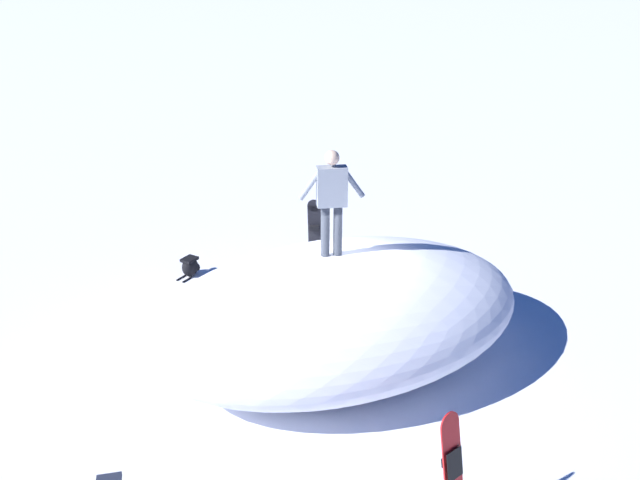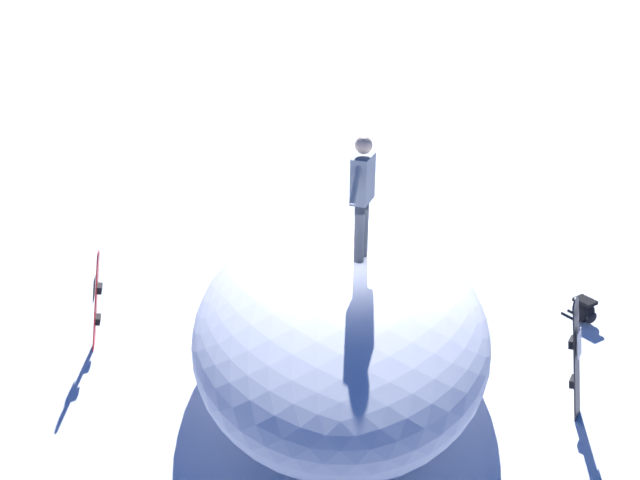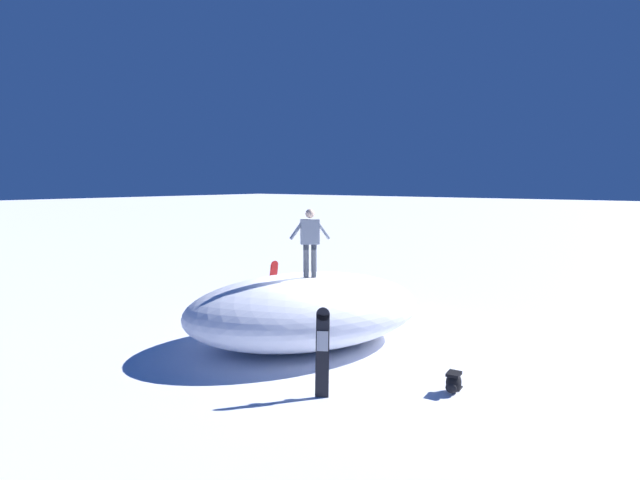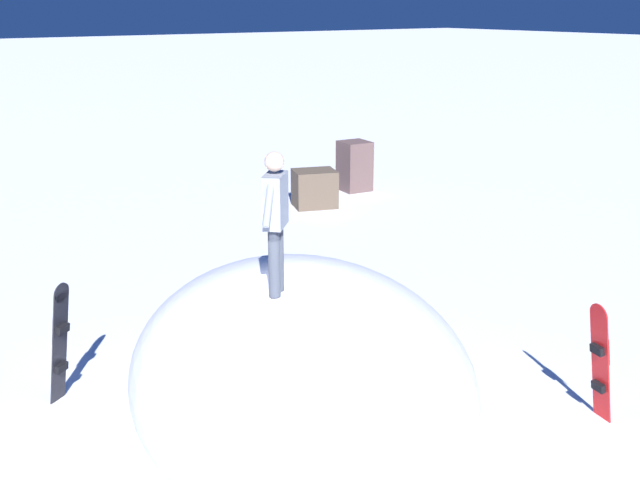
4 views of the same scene
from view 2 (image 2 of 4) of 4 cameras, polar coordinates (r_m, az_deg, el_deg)
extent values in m
plane|color=white|center=(10.03, 3.28, -9.83)|extent=(240.00, 240.00, 0.00)
ellipsoid|color=white|center=(9.16, 1.86, -6.70)|extent=(6.55, 7.50, 1.80)
cylinder|color=#333842|center=(8.67, 3.94, 1.15)|extent=(0.14, 0.14, 0.84)
cylinder|color=#333842|center=(8.49, 3.58, 0.66)|extent=(0.14, 0.14, 0.84)
cube|color=#8C939E|center=(8.33, 3.90, 5.54)|extent=(0.48, 0.48, 0.62)
sphere|color=beige|center=(8.20, 3.98, 8.56)|extent=(0.23, 0.23, 0.23)
cylinder|color=#8C939E|center=(8.61, 4.48, 6.51)|extent=(0.34, 0.34, 0.51)
cylinder|color=#8C939E|center=(8.02, 3.29, 5.24)|extent=(0.34, 0.34, 0.51)
cube|color=black|center=(8.94, 22.21, -10.29)|extent=(0.38, 0.38, 1.60)
cylinder|color=black|center=(8.56, 22.15, -5.62)|extent=(0.26, 0.20, 0.27)
cube|color=#B2B2B7|center=(8.80, 22.43, -8.71)|extent=(0.23, 0.18, 0.38)
cube|color=black|center=(8.80, 21.92, -8.59)|extent=(0.21, 0.18, 0.12)
cube|color=black|center=(9.10, 21.96, -11.80)|extent=(0.21, 0.18, 0.12)
cube|color=red|center=(10.31, -19.64, -5.52)|extent=(0.34, 0.35, 1.48)
cylinder|color=red|center=(9.97, -19.46, -1.74)|extent=(0.13, 0.30, 0.29)
cube|color=black|center=(10.19, -19.77, -4.20)|extent=(0.12, 0.26, 0.36)
cube|color=black|center=(10.18, -19.33, -4.17)|extent=(0.13, 0.20, 0.12)
cube|color=black|center=(10.44, -19.46, -6.80)|extent=(0.13, 0.20, 0.12)
ellipsoid|color=#1E2333|center=(13.06, -5.11, -0.66)|extent=(0.40, 0.41, 0.33)
ellipsoid|color=#2B3144|center=(13.22, -4.87, -0.59)|extent=(0.19, 0.18, 0.16)
cube|color=#1E2333|center=(13.01, -5.13, -0.10)|extent=(0.33, 0.35, 0.06)
cylinder|color=#1E2333|center=(12.98, -5.64, -1.58)|extent=(0.19, 0.21, 0.04)
cylinder|color=#1E2333|center=(12.94, -5.12, -1.65)|extent=(0.19, 0.21, 0.04)
ellipsoid|color=black|center=(11.52, 22.74, -5.88)|extent=(0.34, 0.41, 0.41)
ellipsoid|color=black|center=(11.47, 23.37, -6.48)|extent=(0.24, 0.13, 0.20)
cube|color=black|center=(11.44, 22.88, -5.12)|extent=(0.29, 0.35, 0.06)
cylinder|color=black|center=(11.77, 22.04, -6.18)|extent=(0.07, 0.27, 0.04)
cylinder|color=black|center=(11.64, 21.54, -6.43)|extent=(0.07, 0.27, 0.04)
camera|label=1|loc=(14.53, -35.00, 22.10)|focal=36.32mm
camera|label=3|loc=(12.08, 76.57, -1.16)|focal=28.07mm
camera|label=4|loc=(16.31, 5.62, 22.09)|focal=42.13mm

